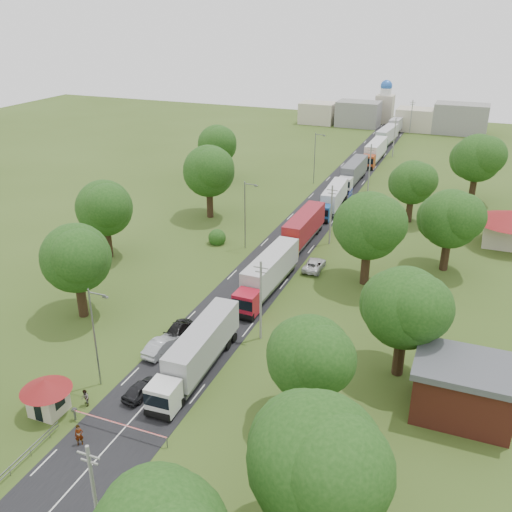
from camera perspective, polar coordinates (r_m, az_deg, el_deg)
The scene contains 44 objects.
ground at distance 68.71m, azimuth -1.69°, elevation -4.41°, with size 260.00×260.00×0.00m, color #364C19.
road at distance 85.64m, azimuth 3.61°, elevation 1.51°, with size 8.00×200.00×0.04m, color black.
boom_barrier at distance 50.87m, azimuth -14.84°, elevation -15.63°, with size 9.22×0.35×1.18m.
guard_booth at distance 53.31m, azimuth -20.22°, elevation -12.64°, with size 4.40×4.40×3.45m.
info_sign at distance 97.00m, azimuth 9.41°, elevation 5.85°, with size 0.12×3.10×4.10m.
pole_0 at distance 39.36m, azimuth -15.77°, elevation -22.47°, with size 1.60×0.24×9.00m.
pole_1 at distance 58.94m, azimuth 0.48°, elevation -4.36°, with size 1.60×0.24×9.00m.
pole_2 at distance 83.46m, azimuth 7.50°, elevation 4.19°, with size 1.60×0.24×9.00m.
pole_3 at distance 109.67m, azimuth 11.30°, elevation 8.74°, with size 1.60×0.24×9.00m.
pole_4 at distance 136.58m, azimuth 13.66°, elevation 11.50°, with size 1.60×0.24×9.00m.
pole_5 at distance 163.86m, azimuth 15.27°, elevation 13.34°, with size 1.60×0.24×9.00m.
lamp_0 at distance 53.50m, azimuth -15.75°, elevation -7.47°, with size 2.03×0.22×10.00m.
lamp_1 at distance 81.01m, azimuth -1.02°, elevation 4.43°, with size 2.03×0.22×10.00m.
lamp_2 at distance 112.75m, azimuth 5.96°, elevation 9.94°, with size 2.03×0.22×10.00m.
tree_1 at distance 36.15m, azimuth 6.11°, elevation -19.52°, with size 9.60×9.60×12.05m.
tree_2 at distance 46.81m, azimuth 5.42°, elevation -9.97°, with size 8.00×8.00×10.10m.
tree_3 at distance 54.07m, azimuth 14.66°, elevation -4.94°, with size 8.80×8.80×11.07m.
tree_4 at distance 70.97m, azimuth 11.23°, elevation 3.05°, with size 9.60×9.60×12.05m.
tree_5 at distance 77.83m, azimuth 18.87°, elevation 3.58°, with size 8.80×8.80×11.07m.
tree_6 at distance 94.64m, azimuth 15.39°, elevation 7.13°, with size 8.00×8.00×10.10m.
tree_7 at distance 108.41m, azimuth 21.28°, elevation 9.14°, with size 9.60×9.60×12.05m.
tree_10 at distance 65.28m, azimuth -17.49°, elevation -0.12°, with size 8.80×8.80×11.07m.
tree_11 at distance 80.32m, azimuth -14.88°, elevation 4.70°, with size 8.80×8.80×11.07m.
tree_12 at distance 93.40m, azimuth -4.70°, elevation 8.50°, with size 9.60×9.60×12.05m.
tree_13 at distance 114.38m, azimuth -3.88°, elevation 11.08°, with size 8.80×8.80×11.07m.
house_brick at distance 52.76m, azimuth 20.06°, elevation -12.38°, with size 8.60×6.60×5.20m.
house_cream at distance 90.34m, azimuth 24.18°, elevation 3.08°, with size 10.08×10.08×5.80m.
distant_town at distance 169.57m, azimuth 13.81°, elevation 13.41°, with size 52.00×8.00×8.00m.
church at distance 177.76m, azimuth 12.75°, elevation 14.59°, with size 5.00×5.00×12.30m.
truck_0 at distance 55.42m, azimuth -5.80°, elevation -9.44°, with size 3.02×15.31×4.24m.
truck_1 at distance 69.83m, azimuth 1.18°, elevation -1.78°, with size 3.12×15.75×4.36m.
truck_2 at distance 83.80m, azimuth 4.61°, elevation 2.66°, with size 2.80×15.65×4.34m.
truck_3 at distance 98.81m, azimuth 7.70°, elevation 5.75°, with size 3.04×14.34×3.96m.
truck_4 at distance 114.64m, azimuth 9.68°, elevation 8.25°, with size 2.73×15.18×4.21m.
truck_5 at distance 132.00m, azimuth 11.79°, elevation 10.19°, with size 2.82×15.71×4.35m.
truck_6 at distance 147.94m, azimuth 12.86°, elevation 11.55°, with size 3.53×15.69×4.33m.
truck_7 at distance 164.45m, azimuth 13.92°, elevation 12.61°, with size 3.16×14.77×4.08m.
car_lane_front at distance 53.94m, azimuth -11.37°, elevation -12.89°, with size 1.68×4.18×1.42m, color black.
car_lane_mid at distance 59.37m, azimuth -9.45°, elevation -8.86°, with size 1.66×4.76×1.57m, color #A1A5A9.
car_lane_rear at distance 62.28m, azimuth -7.72°, elevation -7.18°, with size 1.86×4.58×1.33m, color black.
car_verge_near at distance 76.39m, azimuth 5.85°, elevation -0.89°, with size 2.30×5.00×1.39m, color silver.
car_verge_far at distance 90.15m, azimuth 8.95°, elevation 2.99°, with size 1.93×4.80×1.63m, color slate.
pedestrian_near at distance 49.95m, azimuth -17.27°, elevation -16.75°, with size 0.68×0.45×1.87m, color gray.
pedestrian_booth at distance 53.84m, azimuth -16.70°, elevation -13.47°, with size 0.79×0.61×1.62m, color gray.
Camera 1 is at (24.27, -55.37, 32.65)m, focal length 40.00 mm.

